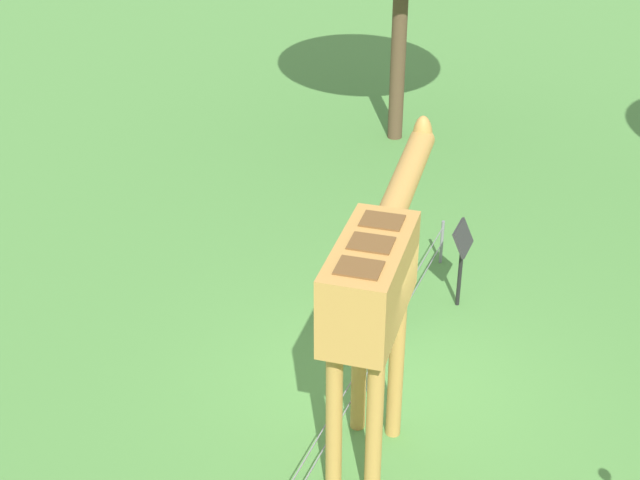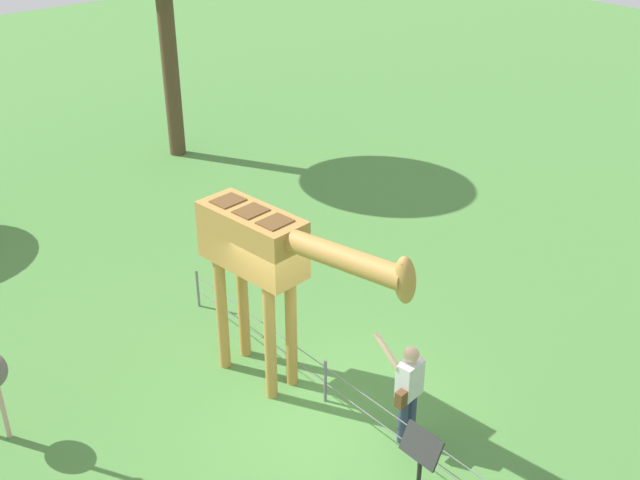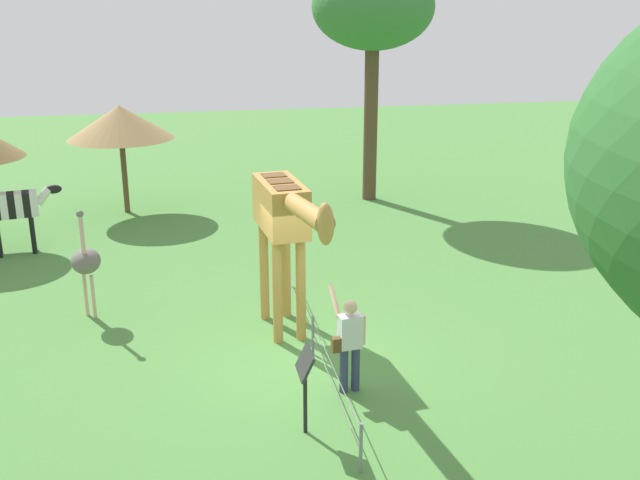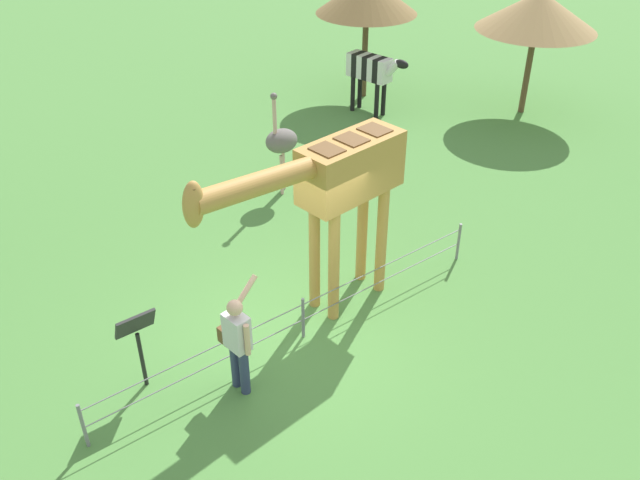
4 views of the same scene
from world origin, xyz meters
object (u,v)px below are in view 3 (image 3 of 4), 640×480
giraffe (285,219)px  zebra (15,208)px  ostrich (86,261)px  shade_hut_far (120,122)px  tree_west (373,9)px  info_sign (305,374)px  visitor (349,340)px

giraffe → zebra: bearing=-135.4°
zebra → ostrich: (4.32, 2.10, 0.01)m
shade_hut_far → tree_west: size_ratio=0.45×
ostrich → info_sign: bearing=35.6°
zebra → ostrich: 4.80m
zebra → info_sign: 10.74m
shade_hut_far → info_sign: shade_hut_far is taller
ostrich → shade_hut_far: 7.78m
giraffe → shade_hut_far: bearing=-159.8°
visitor → info_sign: (1.05, -0.89, 0.05)m
zebra → info_sign: (9.17, 5.58, -0.21)m
giraffe → info_sign: giraffe is taller
tree_west → ostrich: bearing=-45.0°
ostrich → shade_hut_far: bearing=177.7°
zebra → info_sign: zebra is taller
zebra → ostrich: size_ratio=0.81×
giraffe → tree_west: (-9.29, 4.02, 3.43)m
visitor → ostrich: 5.81m
tree_west → visitor: bearing=-16.2°
info_sign → ostrich: bearing=-144.4°
giraffe → zebra: giraffe is taller
info_sign → tree_west: bearing=161.4°
info_sign → zebra: bearing=-148.7°
giraffe → tree_west: tree_west is taller
zebra → shade_hut_far: (-3.31, 2.41, 1.50)m
visitor → info_sign: size_ratio=1.28×
info_sign → visitor: bearing=139.6°
giraffe → shade_hut_far: 9.80m
visitor → tree_west: (-11.53, 3.34, 4.81)m
giraffe → shade_hut_far: giraffe is taller
shade_hut_far → tree_west: tree_west is taller
zebra → shade_hut_far: shade_hut_far is taller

